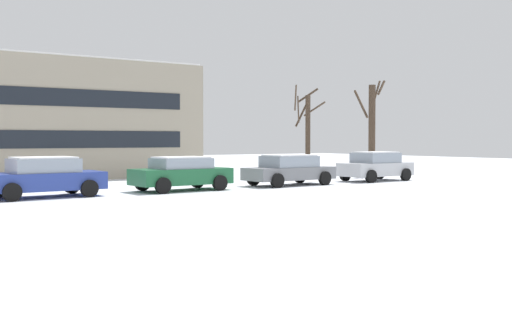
{
  "coord_description": "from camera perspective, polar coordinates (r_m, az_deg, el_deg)",
  "views": [
    {
      "loc": [
        -1.34,
        -13.06,
        2.11
      ],
      "look_at": [
        11.26,
        5.83,
        1.35
      ],
      "focal_mm": 42.94,
      "sensor_mm": 36.0,
      "label": 1
    }
  ],
  "objects": [
    {
      "name": "parked_car_gray",
      "position": [
        28.29,
        3.12,
        -0.9
      ],
      "size": [
        4.4,
        2.15,
        1.42
      ],
      "color": "slate",
      "rests_on": "ground"
    },
    {
      "name": "parked_car_blue",
      "position": [
        23.67,
        -19.17,
        -1.48
      ],
      "size": [
        4.28,
        2.23,
        1.48
      ],
      "color": "#283D93",
      "rests_on": "ground"
    },
    {
      "name": "tree_far_right",
      "position": [
        34.1,
        4.79,
        2.76
      ],
      "size": [
        1.94,
        1.48,
        5.22
      ],
      "color": "#423326",
      "rests_on": "ground"
    },
    {
      "name": "parked_car_green",
      "position": [
        25.46,
        -6.98,
        -1.22
      ],
      "size": [
        4.13,
        2.17,
        1.41
      ],
      "color": "#1E6038",
      "rests_on": "ground"
    },
    {
      "name": "parked_car_silver",
      "position": [
        31.89,
        11.08,
        -0.56
      ],
      "size": [
        4.03,
        2.14,
        1.49
      ],
      "color": "silver",
      "rests_on": "ground"
    },
    {
      "name": "tree_far_left",
      "position": [
        36.06,
        10.73,
        2.98
      ],
      "size": [
        1.76,
        1.74,
        5.51
      ],
      "color": "#423326",
      "rests_on": "ground"
    },
    {
      "name": "building_far_right",
      "position": [
        36.74,
        -18.64,
        3.57
      ],
      "size": [
        15.16,
        8.54,
        6.48
      ],
      "color": "#9E937F",
      "rests_on": "ground"
    }
  ]
}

